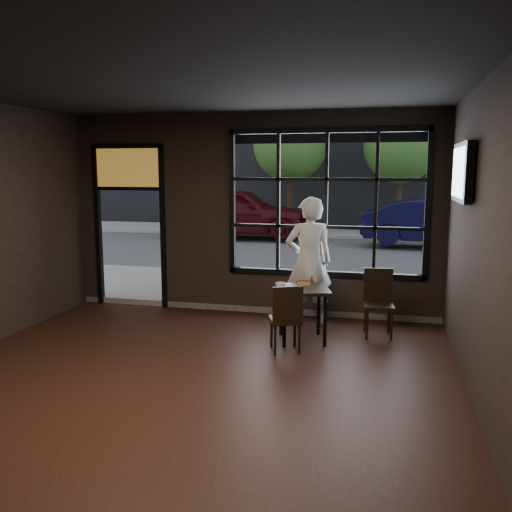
% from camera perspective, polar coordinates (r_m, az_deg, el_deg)
% --- Properties ---
extents(floor, '(6.00, 7.00, 0.02)m').
position_cam_1_polar(floor, '(5.79, -9.25, -14.68)').
color(floor, black).
rests_on(floor, ground).
extents(ceiling, '(6.00, 7.00, 0.02)m').
position_cam_1_polar(ceiling, '(5.38, -10.17, 18.55)').
color(ceiling, black).
rests_on(ceiling, ground).
extents(wall_right, '(0.04, 7.00, 3.20)m').
position_cam_1_polar(wall_right, '(5.01, 23.75, 0.14)').
color(wall_right, black).
rests_on(wall_right, ground).
extents(window_frame, '(3.06, 0.12, 2.28)m').
position_cam_1_polar(window_frame, '(8.44, 7.39, 5.52)').
color(window_frame, black).
rests_on(window_frame, ground).
extents(stained_transom, '(1.20, 0.06, 0.70)m').
position_cam_1_polar(stained_transom, '(9.37, -13.31, 9.06)').
color(stained_transom, orange).
rests_on(stained_transom, ground).
extents(street_asphalt, '(60.00, 41.00, 0.04)m').
position_cam_1_polar(street_asphalt, '(29.04, 9.30, 4.34)').
color(street_asphalt, '#545456').
rests_on(street_asphalt, ground).
extents(building_across, '(28.00, 12.00, 15.00)m').
position_cam_1_polar(building_across, '(28.43, 9.55, 19.46)').
color(building_across, '#5B5956').
rests_on(building_across, ground).
extents(cafe_table, '(0.85, 0.85, 0.74)m').
position_cam_1_polar(cafe_table, '(7.42, 4.88, -6.12)').
color(cafe_table, black).
rests_on(cafe_table, floor).
extents(chair_near, '(0.49, 0.49, 0.88)m').
position_cam_1_polar(chair_near, '(6.97, 3.10, -6.50)').
color(chair_near, black).
rests_on(chair_near, floor).
extents(chair_window, '(0.45, 0.45, 0.94)m').
position_cam_1_polar(chair_window, '(7.75, 12.79, -4.91)').
color(chair_window, black).
rests_on(chair_window, floor).
extents(man, '(0.82, 0.68, 1.92)m').
position_cam_1_polar(man, '(8.06, 5.58, -0.61)').
color(man, silver).
rests_on(man, floor).
extents(hotdog, '(0.21, 0.12, 0.06)m').
position_cam_1_polar(hotdog, '(7.49, 5.03, -2.84)').
color(hotdog, tan).
rests_on(hotdog, cafe_table).
extents(cup, '(0.15, 0.15, 0.10)m').
position_cam_1_polar(cup, '(7.19, 2.60, -3.17)').
color(cup, silver).
rests_on(cup, cafe_table).
extents(tv, '(0.13, 1.14, 0.67)m').
position_cam_1_polar(tv, '(6.64, 20.92, 8.22)').
color(tv, black).
rests_on(tv, wall_right).
extents(navy_car, '(4.23, 1.85, 1.35)m').
position_cam_1_polar(navy_car, '(16.78, 18.20, 3.36)').
color(navy_car, black).
rests_on(navy_car, street_asphalt).
extents(maroon_car, '(4.97, 2.31, 1.65)m').
position_cam_1_polar(maroon_car, '(18.30, -1.95, 4.71)').
color(maroon_car, '#44090F').
rests_on(maroon_car, street_asphalt).
extents(tree_left, '(2.66, 2.66, 4.55)m').
position_cam_1_polar(tree_left, '(19.83, 3.64, 11.62)').
color(tree_left, '#332114').
rests_on(tree_left, street_asphalt).
extents(tree_right, '(2.58, 2.58, 4.41)m').
position_cam_1_polar(tree_right, '(19.89, 15.02, 11.04)').
color(tree_right, '#332114').
rests_on(tree_right, street_asphalt).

